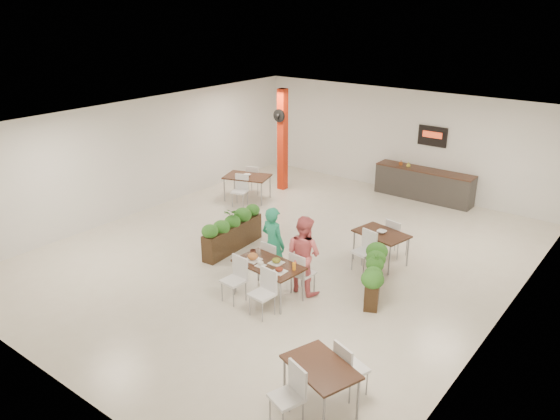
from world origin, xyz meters
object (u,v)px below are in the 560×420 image
(side_table_a, at_px, (247,179))
(side_table_b, at_px, (381,238))
(diner_man, at_px, (273,244))
(planter_right, at_px, (374,272))
(service_counter, at_px, (424,183))
(main_table, at_px, (268,269))
(diner_woman, at_px, (304,254))
(planter_left, at_px, (233,229))
(side_table_c, at_px, (321,373))
(red_column, at_px, (282,139))

(side_table_a, xyz_separation_m, side_table_b, (5.26, -1.40, -0.01))
(diner_man, distance_m, planter_right, 2.20)
(service_counter, relative_size, main_table, 1.74)
(planter_right, bearing_deg, diner_man, -158.44)
(main_table, height_order, planter_right, main_table)
(diner_woman, height_order, planter_left, diner_woman)
(side_table_c, bearing_deg, red_column, 149.85)
(red_column, relative_size, main_table, 1.86)
(service_counter, bearing_deg, side_table_c, -74.69)
(planter_right, xyz_separation_m, side_table_a, (-5.82, 2.74, 0.16))
(main_table, bearing_deg, planter_left, 149.28)
(main_table, distance_m, side_table_c, 3.39)
(service_counter, distance_m, side_table_b, 4.83)
(service_counter, distance_m, side_table_a, 5.37)
(main_table, distance_m, planter_left, 2.46)
(service_counter, relative_size, planter_left, 1.47)
(side_table_a, bearing_deg, planter_right, -43.98)
(service_counter, xyz_separation_m, planter_right, (1.60, -6.06, -0.01))
(red_column, xyz_separation_m, side_table_b, (5.03, -2.86, -1.02))
(diner_woman, bearing_deg, diner_man, 5.12)
(diner_woman, bearing_deg, planter_right, -141.70)
(planter_left, relative_size, planter_right, 1.28)
(planter_right, relative_size, side_table_a, 0.96)
(planter_right, height_order, side_table_a, side_table_a)
(planter_left, height_order, planter_right, planter_left)
(service_counter, distance_m, diner_woman, 6.88)
(main_table, distance_m, diner_woman, 0.80)
(diner_man, distance_m, planter_left, 1.85)
(red_column, xyz_separation_m, diner_woman, (4.37, -4.99, -0.81))
(side_table_b, xyz_separation_m, side_table_c, (1.59, -4.88, -0.01))
(red_column, distance_m, planter_left, 4.89)
(red_column, height_order, diner_man, red_column)
(main_table, relative_size, side_table_a, 1.03)
(side_table_a, bearing_deg, side_table_c, -61.31)
(side_table_b, bearing_deg, main_table, -99.46)
(red_column, distance_m, main_table, 6.97)
(diner_man, height_order, side_table_a, diner_man)
(red_column, height_order, service_counter, red_column)
(red_column, bearing_deg, service_counter, 25.00)
(diner_woman, height_order, planter_right, diner_woman)
(red_column, height_order, planter_right, red_column)
(diner_woman, xyz_separation_m, side_table_c, (2.25, -2.74, -0.22))
(side_table_b, bearing_deg, planter_left, -142.75)
(planter_left, relative_size, side_table_b, 1.22)
(service_counter, xyz_separation_m, diner_woman, (0.37, -6.86, 0.34))
(diner_woman, distance_m, planter_left, 2.61)
(red_column, distance_m, side_table_b, 5.88)
(diner_woman, distance_m, side_table_b, 2.25)
(planter_left, distance_m, side_table_a, 3.59)
(planter_left, bearing_deg, diner_man, -19.27)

